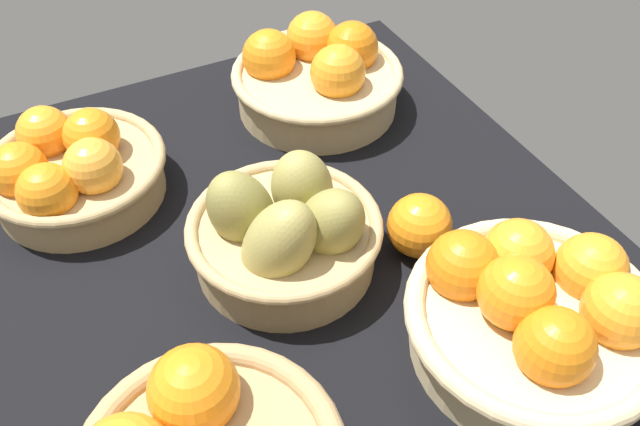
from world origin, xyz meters
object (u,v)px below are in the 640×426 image
basket_near_left (535,314)px  basket_far_right (71,169)px  loose_orange_front_gap (419,226)px  basket_near_right (317,76)px  basket_center_pears (286,231)px

basket_near_left → basket_far_right: 56.21cm
basket_far_right → loose_orange_front_gap: basket_far_right is taller
basket_near_right → basket_center_pears: bearing=147.1°
basket_near_left → basket_center_pears: bearing=38.9°
basket_far_right → basket_near_right: bearing=-82.9°
basket_near_left → basket_far_right: size_ratio=1.15×
basket_center_pears → basket_near_left: bearing=-141.1°
basket_near_left → basket_center_pears: size_ratio=1.17×
basket_far_right → loose_orange_front_gap: bearing=-128.8°
basket_center_pears → loose_orange_front_gap: bearing=-108.8°
basket_near_right → loose_orange_front_gap: 31.35cm
basket_near_left → loose_orange_front_gap: (16.39, 2.76, -1.30)cm
basket_near_left → loose_orange_front_gap: bearing=9.5°
basket_center_pears → basket_near_right: 31.35cm
basket_near_left → basket_far_right: basket_near_left is taller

